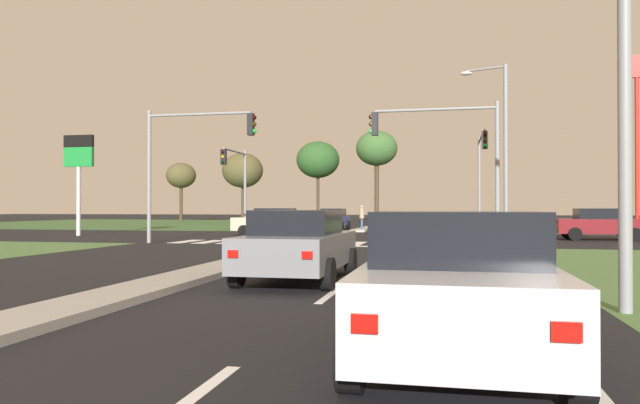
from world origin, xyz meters
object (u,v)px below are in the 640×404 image
(treeline_second, at_px, (243,171))
(treeline_fourth, at_px, (377,149))
(car_blue_second, at_px, (333,219))
(treeline_third, at_px, (318,160))
(car_grey_fifth, at_px, (298,245))
(traffic_signal_far_left, at_px, (237,175))
(street_lamp_second, at_px, (501,142))
(traffic_signal_near_right, at_px, (449,147))
(fastfood_pole_sign, at_px, (637,104))
(pedestrian_at_median, at_px, (362,214))
(car_maroon_near, at_px, (599,224))
(car_beige_third, at_px, (274,222))
(treeline_near, at_px, (181,176))
(traffic_signal_far_right, at_px, (481,164))
(traffic_signal_near_left, at_px, (187,151))
(fuel_price_totem, at_px, (79,162))
(car_silver_fourth, at_px, (457,284))

(treeline_second, distance_m, treeline_fourth, 14.34)
(car_blue_second, xyz_separation_m, treeline_third, (-5.56, 20.63, 5.94))
(car_grey_fifth, relative_size, traffic_signal_far_left, 0.81)
(car_grey_fifth, relative_size, treeline_third, 0.51)
(traffic_signal_far_left, xyz_separation_m, street_lamp_second, (15.66, -8.21, 0.84))
(treeline_third, bearing_deg, traffic_signal_near_right, -70.18)
(street_lamp_second, bearing_deg, fastfood_pole_sign, 59.42)
(pedestrian_at_median, height_order, treeline_second, treeline_second)
(car_grey_fifth, height_order, fastfood_pole_sign, fastfood_pole_sign)
(fastfood_pole_sign, bearing_deg, car_blue_second, -166.75)
(car_maroon_near, relative_size, car_beige_third, 0.96)
(treeline_near, distance_m, treeline_third, 15.61)
(street_lamp_second, bearing_deg, traffic_signal_far_right, 93.41)
(treeline_fourth, bearing_deg, fastfood_pole_sign, -34.50)
(car_grey_fifth, bearing_deg, traffic_signal_near_right, 74.92)
(traffic_signal_far_right, bearing_deg, traffic_signal_far_left, 178.07)
(treeline_third, bearing_deg, traffic_signal_near_left, -86.81)
(fuel_price_totem, xyz_separation_m, treeline_near, (-8.48, 31.56, 0.96))
(car_blue_second, height_order, fuel_price_totem, fuel_price_totem)
(car_silver_fourth, relative_size, traffic_signal_near_right, 0.73)
(traffic_signal_far_right, bearing_deg, car_maroon_near, -37.76)
(car_maroon_near, bearing_deg, car_silver_fourth, -16.11)
(traffic_signal_far_right, height_order, treeline_near, treeline_near)
(car_beige_third, distance_m, street_lamp_second, 13.15)
(car_grey_fifth, xyz_separation_m, treeline_fourth, (-3.82, 48.47, 6.83))
(car_silver_fourth, relative_size, traffic_signal_far_left, 0.79)
(traffic_signal_near_right, distance_m, treeline_fourth, 37.12)
(car_silver_fourth, xyz_separation_m, fastfood_pole_sign, (13.44, 40.56, 8.34))
(traffic_signal_near_right, xyz_separation_m, fastfood_pole_sign, (13.41, 22.16, 5.06))
(car_maroon_near, relative_size, treeline_near, 0.64)
(traffic_signal_far_right, bearing_deg, fuel_price_totem, -166.10)
(traffic_signal_far_left, xyz_separation_m, traffic_signal_near_right, (13.32, -11.64, 0.34))
(car_maroon_near, height_order, car_beige_third, car_beige_third)
(car_grey_fifth, bearing_deg, car_blue_second, 99.20)
(car_beige_third, height_order, car_grey_fifth, car_beige_third)
(traffic_signal_far_left, height_order, pedestrian_at_median, traffic_signal_far_left)
(car_maroon_near, height_order, fuel_price_totem, fuel_price_totem)
(car_silver_fourth, relative_size, treeline_third, 0.49)
(street_lamp_second, bearing_deg, car_silver_fourth, -96.19)
(car_blue_second, distance_m, treeline_fourth, 20.36)
(car_blue_second, distance_m, fuel_price_totem, 17.43)
(treeline_second, bearing_deg, car_maroon_near, -44.84)
(traffic_signal_near_left, relative_size, fuel_price_totem, 1.05)
(pedestrian_at_median, distance_m, fuel_price_totem, 18.77)
(treeline_third, xyz_separation_m, treeline_fourth, (6.49, -1.47, 0.90))
(car_maroon_near, relative_size, treeline_third, 0.48)
(street_lamp_second, bearing_deg, car_grey_fifth, -109.81)
(car_silver_fourth, xyz_separation_m, street_lamp_second, (2.37, 21.83, 3.78))
(traffic_signal_far_left, distance_m, treeline_fourth, 25.69)
(traffic_signal_near_right, distance_m, fuel_price_totem, 21.37)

